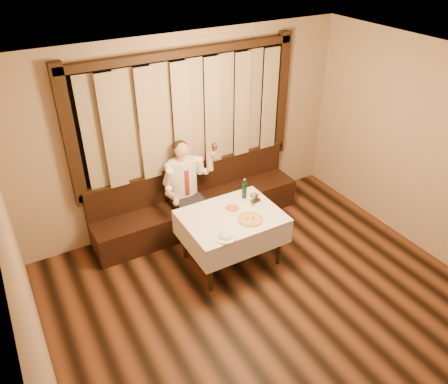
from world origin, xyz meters
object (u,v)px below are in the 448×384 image
pizza (250,219)px  seated_man (186,182)px  pasta_red (232,207)px  cruet_caddy (256,199)px  pasta_cream (225,235)px  dining_table (232,222)px  banquette (197,206)px  green_bottle (244,190)px

pizza → seated_man: seated_man is taller
pasta_red → cruet_caddy: 0.37m
pasta_red → pasta_cream: size_ratio=0.99×
dining_table → pasta_cream: pasta_cream is taller
banquette → dining_table: (0.00, -1.02, 0.34)m
dining_table → cruet_caddy: (0.44, 0.11, 0.15)m
pizza → dining_table: bearing=124.3°
pizza → pasta_cream: bearing=-161.5°
pizza → pasta_red: (-0.07, 0.32, 0.02)m
pasta_red → pasta_cream: 0.60m
pasta_cream → cruet_caddy: 0.88m
pizza → seated_man: bearing=107.2°
dining_table → pizza: (0.15, -0.21, 0.12)m
dining_table → pasta_cream: size_ratio=4.43×
pasta_red → pizza: bearing=-77.1°
pasta_red → banquette: bearing=94.5°
banquette → pizza: size_ratio=9.49×
pasta_red → seated_man: (-0.28, 0.83, 0.03)m
pasta_cream → banquette: bearing=77.7°
green_bottle → dining_table: bearing=-142.7°
dining_table → pizza: 0.29m
dining_table → green_bottle: size_ratio=4.24×
pasta_cream → green_bottle: green_bottle is taller
banquette → seated_man: (-0.21, -0.09, 0.52)m
pizza → pasta_red: bearing=102.9°
dining_table → seated_man: seated_man is taller
pizza → cruet_caddy: 0.44m
pizza → green_bottle: 0.54m
dining_table → cruet_caddy: cruet_caddy is taller
dining_table → seated_man: size_ratio=0.89×
pizza → green_bottle: bearing=66.4°
cruet_caddy → pasta_red: bearing=179.4°
banquette → cruet_caddy: 1.13m
cruet_caddy → seated_man: seated_man is taller
pizza → seated_man: 1.20m
pasta_red → cruet_caddy: bearing=0.4°
seated_man → green_bottle: bearing=-49.3°
banquette → cruet_caddy: size_ratio=25.03×
dining_table → cruet_caddy: size_ratio=9.94×
pasta_cream → seated_man: seated_man is taller
green_bottle → pasta_red: bearing=-150.1°
green_bottle → seated_man: seated_man is taller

